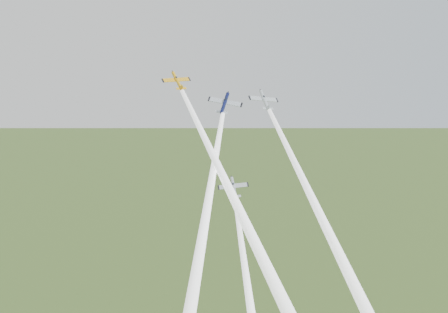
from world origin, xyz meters
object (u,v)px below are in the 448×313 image
Objects in this scene: plane_silver_low at (234,187)px; plane_yellow at (177,81)px; plane_navy at (225,103)px; plane_silver_right at (264,100)px.

plane_yellow is at bearing 149.30° from plane_silver_low.
plane_navy is 18.66m from plane_silver_low.
plane_silver_right is (20.59, 0.62, -4.62)m from plane_yellow.
plane_yellow is 26.76m from plane_silver_low.
plane_silver_low is at bearing -148.82° from plane_silver_right.
plane_silver_right is at bearing 47.69° from plane_silver_low.
plane_yellow reaches higher than plane_silver_right.
plane_navy is 1.13× the size of plane_silver_low.
plane_navy reaches higher than plane_silver_low.
plane_navy is at bearing 112.65° from plane_silver_low.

